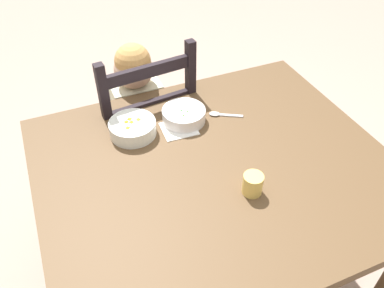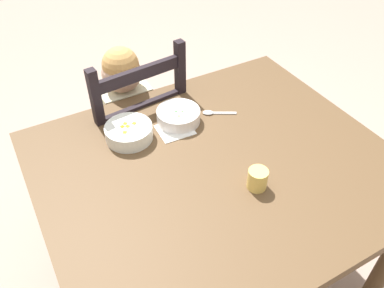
% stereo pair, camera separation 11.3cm
% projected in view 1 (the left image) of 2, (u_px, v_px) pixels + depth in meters
% --- Properties ---
extents(ground_plane, '(8.00, 8.00, 0.00)m').
position_uv_depth(ground_plane, '(210.00, 277.00, 1.89)').
color(ground_plane, tan).
extents(dining_table, '(1.22, 1.05, 0.75)m').
position_uv_depth(dining_table, '(215.00, 184.00, 1.45)').
color(dining_table, brown).
rests_on(dining_table, ground).
extents(dining_chair, '(0.46, 0.46, 0.99)m').
position_uv_depth(dining_chair, '(143.00, 137.00, 1.94)').
color(dining_chair, black).
rests_on(dining_chair, ground).
extents(child_figure, '(0.32, 0.31, 0.95)m').
position_uv_depth(child_figure, '(140.00, 111.00, 1.83)').
color(child_figure, beige).
rests_on(child_figure, ground).
extents(bowl_of_peas, '(0.17, 0.17, 0.05)m').
position_uv_depth(bowl_of_peas, '(184.00, 115.00, 1.55)').
color(bowl_of_peas, white).
rests_on(bowl_of_peas, dining_table).
extents(bowl_of_carrots, '(0.18, 0.18, 0.06)m').
position_uv_depth(bowl_of_carrots, '(133.00, 128.00, 1.49)').
color(bowl_of_carrots, white).
rests_on(bowl_of_carrots, dining_table).
extents(spoon, '(0.13, 0.09, 0.01)m').
position_uv_depth(spoon, '(220.00, 114.00, 1.60)').
color(spoon, silver).
rests_on(spoon, dining_table).
extents(drinking_cup, '(0.07, 0.07, 0.07)m').
position_uv_depth(drinking_cup, '(253.00, 184.00, 1.27)').
color(drinking_cup, '#EFC962').
rests_on(drinking_cup, dining_table).
extents(paper_napkin, '(0.14, 0.12, 0.00)m').
position_uv_depth(paper_napkin, '(179.00, 129.00, 1.53)').
color(paper_napkin, white).
rests_on(paper_napkin, dining_table).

